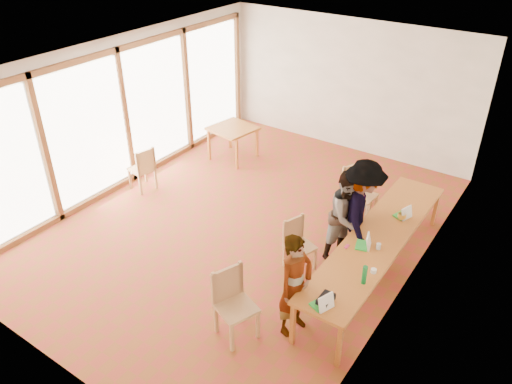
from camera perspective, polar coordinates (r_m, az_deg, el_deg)
ground at (r=9.24m, az=-1.08°, el=-3.59°), size 8.00×8.00×0.00m
wall_back at (r=11.71m, az=10.52°, el=11.83°), size 6.00×0.10×3.00m
wall_front at (r=6.20m, az=-23.48°, el=-9.15°), size 6.00×0.10×3.00m
wall_right at (r=7.36m, az=18.20°, el=-1.29°), size 0.10×8.00×3.00m
window_wall at (r=10.34m, az=-14.81°, el=8.73°), size 0.10×8.00×3.00m
ceiling at (r=7.93m, az=-1.30°, el=14.70°), size 6.00×8.00×0.04m
communal_table at (r=7.87m, az=13.77°, el=-5.24°), size 0.80×4.00×0.75m
side_table at (r=11.26m, az=-2.66°, el=6.99°), size 0.90×0.90×0.75m
chair_near at (r=6.80m, az=-2.78°, el=-11.70°), size 0.62×0.62×0.55m
chair_mid at (r=7.98m, az=4.67°, el=-5.26°), size 0.52×0.52×0.47m
chair_far at (r=9.48m, az=11.12°, el=0.91°), size 0.58×0.58×0.51m
chair_empty at (r=9.36m, az=11.62°, el=0.43°), size 0.47×0.47×0.51m
chair_spare at (r=10.23m, az=-12.71°, el=3.02°), size 0.51×0.51×0.50m
person_near at (r=6.74m, az=4.51°, el=-10.60°), size 0.48×0.63×1.56m
person_mid at (r=8.14m, az=10.38°, el=-2.71°), size 0.82×0.92×1.59m
person_far at (r=8.08m, az=11.92°, el=-2.28°), size 1.07×1.33×1.80m
laptop_near at (r=6.48m, az=7.72°, el=-12.49°), size 0.29×0.31×0.21m
laptop_mid at (r=7.56m, az=12.37°, el=-5.77°), size 0.27×0.29×0.21m
laptop_far at (r=8.37m, az=16.58°, el=-2.44°), size 0.28×0.29×0.21m
yellow_mug at (r=8.31m, az=16.32°, el=-2.70°), size 0.14×0.14×0.11m
green_bottle at (r=6.86m, az=12.29°, el=-9.25°), size 0.07×0.07×0.28m
clear_glass at (r=7.57m, az=13.82°, el=-6.05°), size 0.07×0.07×0.09m
condiment_cup at (r=7.13m, az=13.29°, el=-8.76°), size 0.08×0.08×0.06m
pink_phone at (r=7.53m, az=10.34°, el=-6.13°), size 0.05×0.10×0.01m
black_pouch at (r=6.55m, az=7.97°, el=-12.09°), size 0.16×0.26×0.09m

